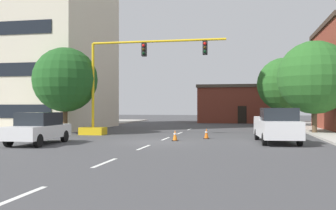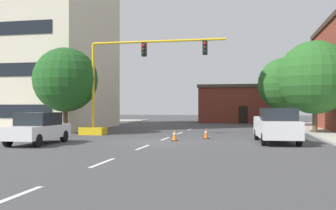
{
  "view_description": "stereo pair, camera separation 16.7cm",
  "coord_description": "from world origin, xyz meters",
  "px_view_note": "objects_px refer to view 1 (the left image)",
  "views": [
    {
      "loc": [
        4.98,
        -21.8,
        2.01
      ],
      "look_at": [
        -0.47,
        5.68,
        2.19
      ],
      "focal_mm": 41.24,
      "sensor_mm": 36.0,
      "label": 1
    },
    {
      "loc": [
        5.14,
        -21.77,
        2.01
      ],
      "look_at": [
        -0.47,
        5.68,
        2.19
      ],
      "focal_mm": 41.24,
      "sensor_mm": 36.0,
      "label": 2
    }
  ],
  "objects_px": {
    "traffic_cone_roadside_b": "(175,135)",
    "pickup_truck_white": "(277,126)",
    "sedan_white_near_left": "(39,128)",
    "tree_left_near": "(65,80)",
    "traffic_signal_gantry": "(112,103)",
    "traffic_cone_roadside_a": "(206,134)",
    "tree_right_mid": "(314,78)",
    "tree_right_far": "(284,84)"
  },
  "relations": [
    {
      "from": "tree_left_near",
      "to": "sedan_white_near_left",
      "type": "height_order",
      "value": "tree_left_near"
    },
    {
      "from": "traffic_signal_gantry",
      "to": "tree_right_mid",
      "type": "xyz_separation_m",
      "value": [
        14.69,
        3.63,
        1.92
      ]
    },
    {
      "from": "traffic_signal_gantry",
      "to": "tree_right_mid",
      "type": "relative_size",
      "value": 1.52
    },
    {
      "from": "tree_right_far",
      "to": "sedan_white_near_left",
      "type": "xyz_separation_m",
      "value": [
        -15.16,
        -22.83,
        -3.56
      ]
    },
    {
      "from": "pickup_truck_white",
      "to": "sedan_white_near_left",
      "type": "distance_m",
      "value": 13.31
    },
    {
      "from": "traffic_signal_gantry",
      "to": "pickup_truck_white",
      "type": "xyz_separation_m",
      "value": [
        11.32,
        -4.1,
        -1.36
      ]
    },
    {
      "from": "pickup_truck_white",
      "to": "traffic_cone_roadside_a",
      "type": "distance_m",
      "value": 4.7
    },
    {
      "from": "tree_right_mid",
      "to": "traffic_signal_gantry",
      "type": "bearing_deg",
      "value": -166.11
    },
    {
      "from": "tree_left_near",
      "to": "traffic_cone_roadside_a",
      "type": "height_order",
      "value": "tree_left_near"
    },
    {
      "from": "traffic_signal_gantry",
      "to": "tree_right_far",
      "type": "height_order",
      "value": "tree_right_far"
    },
    {
      "from": "tree_left_near",
      "to": "pickup_truck_white",
      "type": "bearing_deg",
      "value": -15.96
    },
    {
      "from": "traffic_cone_roadside_a",
      "to": "traffic_signal_gantry",
      "type": "bearing_deg",
      "value": 163.87
    },
    {
      "from": "tree_left_near",
      "to": "pickup_truck_white",
      "type": "xyz_separation_m",
      "value": [
        15.1,
        -4.32,
        -3.14
      ]
    },
    {
      "from": "pickup_truck_white",
      "to": "traffic_cone_roadside_a",
      "type": "bearing_deg",
      "value": 154.1
    },
    {
      "from": "tree_right_mid",
      "to": "tree_right_far",
      "type": "height_order",
      "value": "tree_right_far"
    },
    {
      "from": "sedan_white_near_left",
      "to": "traffic_signal_gantry",
      "type": "bearing_deg",
      "value": 78.53
    },
    {
      "from": "tree_right_mid",
      "to": "traffic_cone_roadside_b",
      "type": "height_order",
      "value": "tree_right_mid"
    },
    {
      "from": "tree_right_far",
      "to": "pickup_truck_white",
      "type": "xyz_separation_m",
      "value": [
        -2.3,
        -19.38,
        -3.47
      ]
    },
    {
      "from": "tree_left_near",
      "to": "traffic_cone_roadside_a",
      "type": "xyz_separation_m",
      "value": [
        10.9,
        -2.28,
        -3.78
      ]
    },
    {
      "from": "traffic_signal_gantry",
      "to": "traffic_cone_roadside_b",
      "type": "relative_size",
      "value": 16.03
    },
    {
      "from": "sedan_white_near_left",
      "to": "traffic_cone_roadside_b",
      "type": "bearing_deg",
      "value": 26.93
    },
    {
      "from": "traffic_signal_gantry",
      "to": "tree_left_near",
      "type": "relative_size",
      "value": 1.63
    },
    {
      "from": "tree_right_mid",
      "to": "tree_left_near",
      "type": "height_order",
      "value": "tree_right_mid"
    },
    {
      "from": "pickup_truck_white",
      "to": "traffic_cone_roadside_a",
      "type": "height_order",
      "value": "pickup_truck_white"
    },
    {
      "from": "pickup_truck_white",
      "to": "traffic_cone_roadside_a",
      "type": "xyz_separation_m",
      "value": [
        -4.19,
        2.04,
        -0.64
      ]
    },
    {
      "from": "tree_right_mid",
      "to": "tree_right_far",
      "type": "relative_size",
      "value": 0.97
    },
    {
      "from": "traffic_signal_gantry",
      "to": "traffic_cone_roadside_b",
      "type": "height_order",
      "value": "traffic_signal_gantry"
    },
    {
      "from": "tree_left_near",
      "to": "traffic_signal_gantry",
      "type": "bearing_deg",
      "value": -3.34
    },
    {
      "from": "tree_right_mid",
      "to": "sedan_white_near_left",
      "type": "relative_size",
      "value": 1.54
    },
    {
      "from": "traffic_signal_gantry",
      "to": "sedan_white_near_left",
      "type": "height_order",
      "value": "traffic_signal_gantry"
    },
    {
      "from": "pickup_truck_white",
      "to": "sedan_white_near_left",
      "type": "height_order",
      "value": "pickup_truck_white"
    },
    {
      "from": "traffic_signal_gantry",
      "to": "pickup_truck_white",
      "type": "bearing_deg",
      "value": -19.9
    },
    {
      "from": "tree_left_near",
      "to": "pickup_truck_white",
      "type": "relative_size",
      "value": 1.18
    },
    {
      "from": "traffic_signal_gantry",
      "to": "tree_right_mid",
      "type": "distance_m",
      "value": 15.25
    },
    {
      "from": "sedan_white_near_left",
      "to": "traffic_cone_roadside_a",
      "type": "relative_size",
      "value": 6.72
    },
    {
      "from": "tree_right_far",
      "to": "traffic_cone_roadside_a",
      "type": "xyz_separation_m",
      "value": [
        -6.5,
        -17.35,
        -4.11
      ]
    },
    {
      "from": "tree_left_near",
      "to": "pickup_truck_white",
      "type": "height_order",
      "value": "tree_left_near"
    },
    {
      "from": "tree_left_near",
      "to": "sedan_white_near_left",
      "type": "relative_size",
      "value": 1.44
    },
    {
      "from": "tree_right_mid",
      "to": "traffic_cone_roadside_b",
      "type": "bearing_deg",
      "value": -140.49
    },
    {
      "from": "tree_right_far",
      "to": "pickup_truck_white",
      "type": "distance_m",
      "value": 19.83
    },
    {
      "from": "traffic_cone_roadside_b",
      "to": "pickup_truck_white",
      "type": "bearing_deg",
      "value": -0.91
    },
    {
      "from": "traffic_cone_roadside_b",
      "to": "sedan_white_near_left",
      "type": "bearing_deg",
      "value": -153.07
    }
  ]
}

